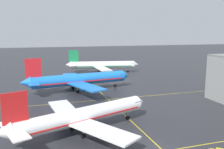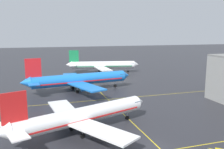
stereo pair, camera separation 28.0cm
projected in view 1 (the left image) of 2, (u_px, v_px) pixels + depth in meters
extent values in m
plane|color=#28282D|center=(158.00, 146.00, 41.36)|extent=(600.00, 600.00, 0.00)
cylinder|color=white|center=(85.00, 115.00, 46.49)|extent=(27.00, 12.39, 3.27)
cone|color=white|center=(140.00, 102.00, 55.35)|extent=(3.19, 3.77, 3.20)
cone|color=white|center=(2.00, 133.00, 37.41)|extent=(3.64, 3.85, 3.10)
cube|color=red|center=(15.00, 108.00, 38.10)|extent=(3.99, 1.69, 5.16)
cube|color=white|center=(18.00, 136.00, 36.46)|extent=(4.10, 5.14, 0.21)
cube|color=white|center=(9.00, 125.00, 40.51)|extent=(4.10, 5.14, 0.21)
cube|color=white|center=(102.00, 131.00, 40.34)|extent=(10.60, 13.32, 0.34)
cube|color=white|center=(64.00, 109.00, 51.80)|extent=(6.18, 13.39, 0.34)
cylinder|color=#4C4C51|center=(98.00, 130.00, 43.37)|extent=(3.36, 2.69, 1.81)
cylinder|color=#4C4C51|center=(75.00, 117.00, 50.38)|extent=(3.36, 2.69, 1.81)
cube|color=#385166|center=(134.00, 101.00, 54.09)|extent=(2.47, 3.35, 0.60)
cube|color=red|center=(85.00, 117.00, 46.56)|extent=(24.94, 11.68, 0.31)
cylinder|color=#99999E|center=(128.00, 114.00, 53.52)|extent=(0.24, 0.24, 1.42)
cylinder|color=black|center=(128.00, 118.00, 53.68)|extent=(1.02, 0.68, 0.95)
cylinder|color=#99999E|center=(83.00, 131.00, 44.08)|extent=(0.24, 0.24, 1.42)
cylinder|color=black|center=(83.00, 136.00, 44.24)|extent=(1.02, 0.68, 0.95)
cylinder|color=#99999E|center=(72.00, 124.00, 47.58)|extent=(0.24, 0.24, 1.42)
cylinder|color=black|center=(72.00, 128.00, 47.75)|extent=(1.02, 0.68, 0.95)
cylinder|color=blue|center=(80.00, 79.00, 79.53)|extent=(32.10, 8.09, 3.79)
cone|color=blue|center=(126.00, 75.00, 86.77)|extent=(3.07, 4.03, 3.71)
cone|color=blue|center=(25.00, 83.00, 72.09)|extent=(3.65, 4.00, 3.60)
cube|color=red|center=(33.00, 68.00, 72.44)|extent=(4.79, 1.01, 5.98)
cube|color=blue|center=(34.00, 84.00, 70.31)|extent=(3.86, 5.57, 0.24)
cube|color=blue|center=(31.00, 80.00, 75.63)|extent=(3.86, 5.57, 0.24)
cube|color=blue|center=(86.00, 86.00, 71.68)|extent=(9.94, 15.81, 0.40)
cube|color=blue|center=(71.00, 77.00, 86.76)|extent=(6.26, 15.28, 0.40)
cylinder|color=blue|center=(86.00, 88.00, 75.33)|extent=(3.64, 2.53, 2.09)
cylinder|color=blue|center=(77.00, 82.00, 84.56)|extent=(3.64, 2.53, 2.09)
cube|color=#385166|center=(120.00, 74.00, 85.72)|extent=(2.25, 3.69, 0.70)
cube|color=red|center=(81.00, 81.00, 79.61)|extent=(29.57, 7.78, 0.36)
cylinder|color=#99999E|center=(115.00, 83.00, 85.40)|extent=(0.28, 0.28, 1.64)
cylinder|color=black|center=(115.00, 86.00, 85.59)|extent=(1.15, 0.59, 1.10)
cylinder|color=#99999E|center=(77.00, 88.00, 76.81)|extent=(0.28, 0.28, 1.64)
cylinder|color=black|center=(77.00, 92.00, 77.00)|extent=(1.15, 0.59, 1.10)
cylinder|color=#99999E|center=(73.00, 85.00, 81.42)|extent=(0.28, 0.28, 1.64)
cylinder|color=black|center=(73.00, 88.00, 81.62)|extent=(1.15, 0.59, 1.10)
cylinder|color=white|center=(103.00, 65.00, 116.05)|extent=(30.41, 9.14, 3.59)
cone|color=white|center=(136.00, 64.00, 117.95)|extent=(3.07, 3.92, 3.52)
cone|color=white|center=(69.00, 65.00, 114.06)|extent=(3.61, 3.92, 3.41)
cube|color=#197F47|center=(74.00, 56.00, 113.64)|extent=(4.53, 1.18, 5.68)
cube|color=white|center=(73.00, 65.00, 111.51)|extent=(3.89, 5.39, 0.23)
cube|color=white|center=(73.00, 64.00, 117.06)|extent=(3.89, 5.39, 0.23)
cube|color=white|center=(103.00, 69.00, 108.18)|extent=(5.24, 14.30, 0.38)
cube|color=white|center=(100.00, 64.00, 123.91)|extent=(10.01, 14.99, 0.38)
cylinder|color=#2D9956|center=(104.00, 70.00, 111.58)|extent=(3.53, 2.55, 1.99)
cylinder|color=#2D9956|center=(103.00, 67.00, 121.20)|extent=(3.53, 2.55, 1.99)
cube|color=#385166|center=(132.00, 63.00, 117.61)|extent=(2.29, 3.57, 0.66)
cube|color=#197F47|center=(103.00, 66.00, 116.13)|extent=(28.04, 8.73, 0.34)
cylinder|color=#99999E|center=(128.00, 69.00, 117.88)|extent=(0.26, 0.26, 1.56)
cylinder|color=black|center=(128.00, 71.00, 118.07)|extent=(1.10, 0.61, 1.04)
cylinder|color=#99999E|center=(100.00, 70.00, 113.83)|extent=(0.26, 0.26, 1.56)
cylinder|color=black|center=(100.00, 73.00, 114.01)|extent=(1.10, 0.61, 1.04)
cylinder|color=#99999E|center=(99.00, 69.00, 118.64)|extent=(0.26, 0.26, 1.56)
cylinder|color=black|center=(99.00, 71.00, 118.82)|extent=(1.10, 0.61, 1.04)
cube|color=yellow|center=(108.00, 99.00, 70.26)|extent=(115.76, 0.20, 0.01)
cube|color=yellow|center=(128.00, 118.00, 54.87)|extent=(0.20, 72.09, 0.01)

